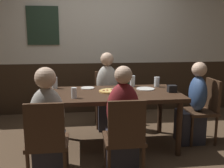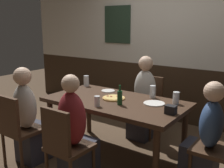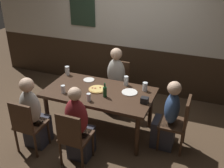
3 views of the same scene
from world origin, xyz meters
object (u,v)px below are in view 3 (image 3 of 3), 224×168
at_px(beer_glass_tall, 126,81).
at_px(plate_white_small, 89,80).
at_px(chair_mid_near, 73,136).
at_px(person_head_east, 167,120).
at_px(tumbler_short, 89,97).
at_px(plate_white_large, 130,92).
at_px(dining_table, 99,96).
at_px(person_mid_near, 79,129).
at_px(person_mid_far, 115,84).
at_px(pizza, 97,89).
at_px(highball_clear, 145,87).
at_px(condiment_caddy, 145,100).
at_px(tumbler_water, 67,71).
at_px(person_left_near, 34,117).
at_px(chair_mid_far, 118,82).
at_px(pint_glass_amber, 63,89).
at_px(chair_head_east, 179,121).
at_px(beer_bottle_green, 105,92).
at_px(chair_left_near, 27,124).

xyz_separation_m(beer_glass_tall, plate_white_small, (-0.65, -0.07, -0.07)).
bearing_deg(chair_mid_near, person_head_east, 38.21).
distance_m(tumbler_short, plate_white_large, 0.67).
xyz_separation_m(person_head_east, plate_white_large, (-0.65, 0.14, 0.27)).
height_order(dining_table, person_mid_near, person_mid_near).
relative_size(dining_table, chair_mid_near, 1.96).
xyz_separation_m(tumbler_short, plate_white_large, (0.49, 0.46, -0.05)).
height_order(person_mid_far, plate_white_small, person_mid_far).
relative_size(pizza, beer_glass_tall, 1.79).
relative_size(person_head_east, highball_clear, 7.87).
xyz_separation_m(tumbler_short, condiment_caddy, (0.79, 0.25, -0.01)).
xyz_separation_m(person_head_east, tumbler_water, (-1.90, 0.36, 0.33)).
height_order(person_mid_near, person_left_near, same).
xyz_separation_m(dining_table, chair_mid_near, (0.00, -0.88, -0.16)).
height_order(beer_glass_tall, condiment_caddy, beer_glass_tall).
relative_size(chair_mid_far, person_head_east, 0.78).
bearing_deg(pizza, plate_white_large, 11.46).
bearing_deg(beer_glass_tall, pint_glass_amber, -143.68).
height_order(person_mid_far, tumbler_short, person_mid_far).
height_order(chair_mid_near, pint_glass_amber, chair_mid_near).
bearing_deg(chair_head_east, person_left_near, -160.61).
distance_m(plate_white_large, plate_white_small, 0.81).
relative_size(chair_mid_far, beer_bottle_green, 3.78).
distance_m(chair_mid_near, beer_glass_tall, 1.32).
xyz_separation_m(highball_clear, plate_white_large, (-0.21, -0.15, -0.06)).
distance_m(person_mid_far, plate_white_large, 0.78).
distance_m(chair_mid_far, chair_head_east, 1.55).
height_order(chair_left_near, beer_glass_tall, beer_glass_tall).
xyz_separation_m(chair_mid_near, pint_glass_amber, (-0.50, 0.63, 0.30)).
relative_size(chair_mid_far, beer_glass_tall, 5.56).
bearing_deg(beer_bottle_green, chair_mid_far, 98.70).
bearing_deg(chair_left_near, beer_bottle_green, 39.50).
bearing_deg(chair_head_east, person_head_east, 180.00).
bearing_deg(chair_mid_far, person_mid_far, -90.00).
bearing_deg(tumbler_water, chair_mid_near, -57.73).
height_order(person_head_east, tumbler_water, person_head_east).
bearing_deg(pizza, person_left_near, -133.61).
height_order(chair_mid_near, plate_white_small, chair_mid_near).
distance_m(dining_table, pint_glass_amber, 0.58).
height_order(person_mid_near, tumbler_short, person_mid_near).
bearing_deg(condiment_caddy, plate_white_large, 144.41).
relative_size(chair_head_east, plate_white_large, 3.53).
height_order(person_left_near, highball_clear, person_left_near).
bearing_deg(chair_mid_near, highball_clear, 60.15).
relative_size(pint_glass_amber, tumbler_water, 0.80).
distance_m(chair_mid_near, pizza, 0.95).
relative_size(chair_head_east, pint_glass_amber, 6.94).
height_order(chair_head_east, person_left_near, person_left_near).
relative_size(highball_clear, condiment_caddy, 1.30).
height_order(person_mid_far, highball_clear, person_mid_far).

